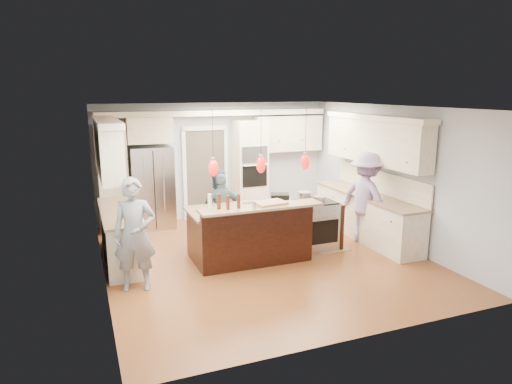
% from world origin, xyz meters
% --- Properties ---
extents(ground_plane, '(6.00, 6.00, 0.00)m').
position_xyz_m(ground_plane, '(0.00, 0.00, 0.00)').
color(ground_plane, '#985229').
rests_on(ground_plane, ground).
extents(room_shell, '(5.54, 6.04, 2.72)m').
position_xyz_m(room_shell, '(0.00, 0.00, 1.82)').
color(room_shell, '#B2BCC6').
rests_on(room_shell, ground).
extents(refrigerator, '(0.90, 0.70, 1.80)m').
position_xyz_m(refrigerator, '(-1.55, 2.64, 0.90)').
color(refrigerator, '#B7B7BC').
rests_on(refrigerator, ground).
extents(oven_column, '(0.72, 0.69, 2.30)m').
position_xyz_m(oven_column, '(0.75, 2.67, 1.15)').
color(oven_column, '#F5E6C7').
rests_on(oven_column, ground).
extents(back_upper_cabinets, '(5.30, 0.61, 2.54)m').
position_xyz_m(back_upper_cabinets, '(-0.75, 2.76, 1.67)').
color(back_upper_cabinets, '#F5E6C7').
rests_on(back_upper_cabinets, ground).
extents(right_counter_run, '(0.64, 3.10, 2.51)m').
position_xyz_m(right_counter_run, '(2.44, 0.30, 1.06)').
color(right_counter_run, '#F5E6C7').
rests_on(right_counter_run, ground).
extents(left_cabinets, '(0.64, 2.30, 2.51)m').
position_xyz_m(left_cabinets, '(-2.44, 0.80, 1.06)').
color(left_cabinets, '#F5E6C7').
rests_on(left_cabinets, ground).
extents(kitchen_island, '(2.10, 1.46, 1.12)m').
position_xyz_m(kitchen_island, '(-0.24, 0.07, 0.49)').
color(kitchen_island, black).
rests_on(kitchen_island, ground).
extents(island_range, '(0.82, 0.71, 0.92)m').
position_xyz_m(island_range, '(1.16, 0.15, 0.46)').
color(island_range, '#B7B7BC').
rests_on(island_range, ground).
extents(pendant_lights, '(1.75, 0.15, 1.03)m').
position_xyz_m(pendant_lights, '(-0.25, -0.51, 1.80)').
color(pendant_lights, black).
rests_on(pendant_lights, ground).
extents(person_bar_end, '(0.71, 0.55, 1.74)m').
position_xyz_m(person_bar_end, '(-2.30, -0.54, 0.87)').
color(person_bar_end, slate).
rests_on(person_bar_end, ground).
extents(person_far_left, '(0.85, 0.74, 1.49)m').
position_xyz_m(person_far_left, '(-0.54, 1.09, 0.74)').
color(person_far_left, '#314660').
rests_on(person_far_left, ground).
extents(person_far_right, '(0.85, 0.37, 1.44)m').
position_xyz_m(person_far_right, '(-0.50, 0.85, 0.72)').
color(person_far_right, slate).
rests_on(person_far_right, ground).
extents(person_range_side, '(0.98, 1.32, 1.82)m').
position_xyz_m(person_range_side, '(2.22, 0.06, 0.91)').
color(person_range_side, '#9E85B4').
rests_on(person_range_side, ground).
extents(floor_rug, '(0.70, 1.00, 0.01)m').
position_xyz_m(floor_rug, '(1.37, 0.20, 0.01)').
color(floor_rug, '#9D7B55').
rests_on(floor_rug, ground).
extents(water_bottle, '(0.08, 0.08, 0.27)m').
position_xyz_m(water_bottle, '(-1.12, -0.49, 1.25)').
color(water_bottle, silver).
rests_on(water_bottle, kitchen_island).
extents(beer_bottle_a, '(0.07, 0.07, 0.25)m').
position_xyz_m(beer_bottle_a, '(-0.96, -0.48, 1.25)').
color(beer_bottle_a, '#4C1C0D').
rests_on(beer_bottle_a, kitchen_island).
extents(beer_bottle_b, '(0.06, 0.06, 0.23)m').
position_xyz_m(beer_bottle_b, '(-0.83, -0.55, 1.24)').
color(beer_bottle_b, '#4C1C0D').
rests_on(beer_bottle_b, kitchen_island).
extents(beer_bottle_c, '(0.07, 0.07, 0.23)m').
position_xyz_m(beer_bottle_c, '(-0.65, -0.54, 1.24)').
color(beer_bottle_c, '#4C1C0D').
rests_on(beer_bottle_c, kitchen_island).
extents(drink_can, '(0.07, 0.07, 0.12)m').
position_xyz_m(drink_can, '(-0.41, -0.64, 1.18)').
color(drink_can, '#B7B7BC').
rests_on(drink_can, kitchen_island).
extents(cutting_board, '(0.54, 0.42, 0.04)m').
position_xyz_m(cutting_board, '(-0.06, -0.47, 1.14)').
color(cutting_board, tan).
rests_on(cutting_board, kitchen_island).
extents(pot_large, '(0.27, 0.27, 0.16)m').
position_xyz_m(pot_large, '(0.99, 0.32, 1.00)').
color(pot_large, '#B7B7BC').
rests_on(pot_large, island_range).
extents(pot_small, '(0.21, 0.21, 0.10)m').
position_xyz_m(pot_small, '(1.18, 0.08, 0.97)').
color(pot_small, '#B7B7BC').
rests_on(pot_small, island_range).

